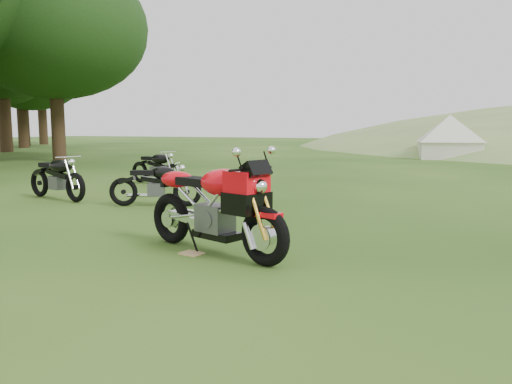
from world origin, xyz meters
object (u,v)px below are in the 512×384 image
at_px(vintage_moto_a, 155,183).
at_px(vintage_moto_d, 156,166).
at_px(tent_left, 449,134).
at_px(sport_motorcycle, 214,200).
at_px(plywood_board, 191,253).
at_px(vintage_moto_c, 56,176).

bearing_deg(vintage_moto_a, vintage_moto_d, 102.04).
height_order(vintage_moto_d, tent_left, tent_left).
height_order(sport_motorcycle, plywood_board, sport_motorcycle).
distance_m(sport_motorcycle, plywood_board, 0.67).
bearing_deg(vintage_moto_c, vintage_moto_d, 99.17).
distance_m(vintage_moto_c, vintage_moto_d, 3.09).
distance_m(plywood_board, vintage_moto_d, 7.31).
xyz_separation_m(vintage_moto_a, vintage_moto_c, (-2.31, -0.09, 0.04)).
bearing_deg(vintage_moto_a, plywood_board, -71.29).
xyz_separation_m(sport_motorcycle, vintage_moto_d, (-4.75, 5.57, -0.17)).
bearing_deg(plywood_board, tent_left, 85.34).
bearing_deg(sport_motorcycle, plywood_board, -126.87).
xyz_separation_m(sport_motorcycle, tent_left, (1.41, 19.76, 0.49)).
distance_m(sport_motorcycle, vintage_moto_a, 3.69).
xyz_separation_m(sport_motorcycle, vintage_moto_a, (-2.64, 2.57, -0.19)).
distance_m(sport_motorcycle, vintage_moto_c, 5.54).
bearing_deg(plywood_board, vintage_moto_c, 150.94).
bearing_deg(sport_motorcycle, tent_left, 104.01).
distance_m(vintage_moto_a, tent_left, 17.67).
bearing_deg(tent_left, vintage_moto_a, -113.71).
height_order(vintage_moto_a, tent_left, tent_left).
relative_size(vintage_moto_c, tent_left, 0.70).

